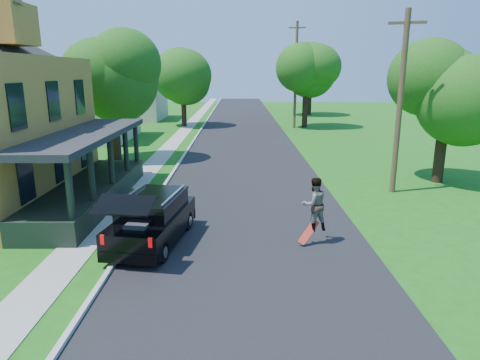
{
  "coord_description": "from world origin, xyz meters",
  "views": [
    {
      "loc": [
        -0.34,
        -11.89,
        5.58
      ],
      "look_at": [
        -0.29,
        3.0,
        1.79
      ],
      "focal_mm": 32.0,
      "sensor_mm": 36.0,
      "label": 1
    }
  ],
  "objects_px": {
    "black_suv": "(152,219)",
    "utility_pole_near": "(400,101)",
    "tree_right_near": "(447,85)",
    "skateboarder": "(314,204)"
  },
  "relations": [
    {
      "from": "tree_right_near",
      "to": "utility_pole_near",
      "type": "bearing_deg",
      "value": -146.84
    },
    {
      "from": "skateboarder",
      "to": "tree_right_near",
      "type": "relative_size",
      "value": 0.24
    },
    {
      "from": "black_suv",
      "to": "tree_right_near",
      "type": "distance_m",
      "value": 16.06
    },
    {
      "from": "utility_pole_near",
      "to": "tree_right_near",
      "type": "bearing_deg",
      "value": 49.49
    },
    {
      "from": "black_suv",
      "to": "tree_right_near",
      "type": "xyz_separation_m",
      "value": [
        13.17,
        8.21,
        4.11
      ]
    },
    {
      "from": "black_suv",
      "to": "utility_pole_near",
      "type": "xyz_separation_m",
      "value": [
        10.2,
        6.26,
        3.43
      ]
    },
    {
      "from": "skateboarder",
      "to": "utility_pole_near",
      "type": "xyz_separation_m",
      "value": [
        4.86,
        6.26,
        2.9
      ]
    },
    {
      "from": "black_suv",
      "to": "tree_right_near",
      "type": "relative_size",
      "value": 0.65
    },
    {
      "from": "black_suv",
      "to": "skateboarder",
      "type": "xyz_separation_m",
      "value": [
        5.34,
        0.0,
        0.53
      ]
    },
    {
      "from": "black_suv",
      "to": "utility_pole_near",
      "type": "bearing_deg",
      "value": 40.52
    }
  ]
}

